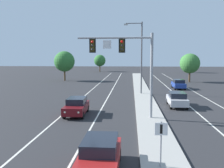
% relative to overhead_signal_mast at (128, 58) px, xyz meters
% --- Properties ---
extents(median_island, '(2.40, 110.00, 0.15)m').
position_rel_overhead_signal_mast_xyz_m(median_island, '(1.97, 2.32, -5.22)').
color(median_island, '#9E9B93').
rests_on(median_island, ground).
extents(lane_stripe_oncoming_center, '(0.14, 100.00, 0.01)m').
position_rel_overhead_signal_mast_xyz_m(lane_stripe_oncoming_center, '(-2.73, 9.32, -5.29)').
color(lane_stripe_oncoming_center, silver).
rests_on(lane_stripe_oncoming_center, ground).
extents(lane_stripe_receding_center, '(0.14, 100.00, 0.01)m').
position_rel_overhead_signal_mast_xyz_m(lane_stripe_receding_center, '(6.67, 9.32, -5.29)').
color(lane_stripe_receding_center, silver).
rests_on(lane_stripe_receding_center, ground).
extents(edge_stripe_left, '(0.14, 100.00, 0.01)m').
position_rel_overhead_signal_mast_xyz_m(edge_stripe_left, '(-6.03, 9.32, -5.29)').
color(edge_stripe_left, silver).
rests_on(edge_stripe_left, ground).
extents(edge_stripe_right, '(0.14, 100.00, 0.01)m').
position_rel_overhead_signal_mast_xyz_m(edge_stripe_right, '(9.97, 9.32, -5.29)').
color(edge_stripe_right, silver).
rests_on(edge_stripe_right, ground).
extents(overhead_signal_mast, '(6.40, 0.44, 7.20)m').
position_rel_overhead_signal_mast_xyz_m(overhead_signal_mast, '(0.00, 0.00, 0.00)').
color(overhead_signal_mast, gray).
rests_on(overhead_signal_mast, median_island).
extents(median_sign_post, '(0.60, 0.10, 2.20)m').
position_rel_overhead_signal_mast_xyz_m(median_sign_post, '(1.71, -9.91, -3.71)').
color(median_sign_post, gray).
rests_on(median_sign_post, median_island).
extents(street_lamp_median, '(2.58, 0.28, 10.00)m').
position_rel_overhead_signal_mast_xyz_m(street_lamp_median, '(1.52, 14.48, 0.50)').
color(street_lamp_median, '#4C4C51').
rests_on(street_lamp_median, median_island).
extents(car_oncoming_red, '(1.83, 4.48, 1.58)m').
position_rel_overhead_signal_mast_xyz_m(car_oncoming_red, '(-1.14, -10.42, -4.47)').
color(car_oncoming_red, maroon).
rests_on(car_oncoming_red, ground).
extents(car_oncoming_darkred, '(1.92, 4.51, 1.58)m').
position_rel_overhead_signal_mast_xyz_m(car_oncoming_darkred, '(-4.73, 1.19, -4.47)').
color(car_oncoming_darkred, '#5B0F14').
rests_on(car_oncoming_darkred, ground).
extents(car_receding_silver, '(1.92, 4.51, 1.58)m').
position_rel_overhead_signal_mast_xyz_m(car_receding_silver, '(5.24, 5.80, -4.47)').
color(car_receding_silver, '#B7B7BC').
rests_on(car_receding_silver, ground).
extents(car_receding_blue, '(1.84, 4.48, 1.58)m').
position_rel_overhead_signal_mast_xyz_m(car_receding_blue, '(8.18, 21.17, -4.47)').
color(car_receding_blue, navy).
rests_on(car_receding_blue, ground).
extents(tree_far_left_c, '(4.09, 4.09, 5.92)m').
position_rel_overhead_signal_mast_xyz_m(tree_far_left_c, '(-10.73, 68.31, -1.43)').
color(tree_far_left_c, '#4C3823').
rests_on(tree_far_left_c, ground).
extents(tree_far_right_c, '(4.14, 4.14, 5.98)m').
position_rel_overhead_signal_mast_xyz_m(tree_far_right_c, '(12.50, 32.62, -1.39)').
color(tree_far_right_c, '#4C3823').
rests_on(tree_far_right_c, ground).
extents(tree_far_left_a, '(4.50, 4.50, 6.52)m').
position_rel_overhead_signal_mast_xyz_m(tree_far_left_a, '(-14.32, 33.59, -1.04)').
color(tree_far_left_a, '#4C3823').
rests_on(tree_far_left_a, ground).
extents(tree_far_right_a, '(4.05, 4.05, 5.86)m').
position_rel_overhead_signal_mast_xyz_m(tree_far_right_a, '(18.51, 64.43, -1.47)').
color(tree_far_right_a, '#4C3823').
rests_on(tree_far_right_a, ground).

